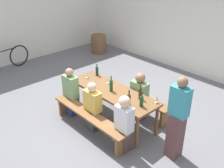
% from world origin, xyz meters
% --- Properties ---
extents(ground_plane, '(24.00, 24.00, 0.00)m').
position_xyz_m(ground_plane, '(0.00, 0.00, 0.00)').
color(ground_plane, slate).
extents(back_wall, '(14.00, 0.20, 3.20)m').
position_xyz_m(back_wall, '(0.00, 3.66, 1.60)').
color(back_wall, silver).
rests_on(back_wall, ground).
extents(side_wall, '(0.20, 7.72, 3.20)m').
position_xyz_m(side_wall, '(-4.82, 0.00, 1.60)').
color(side_wall, silver).
rests_on(side_wall, ground).
extents(tasting_table, '(2.17, 0.70, 0.75)m').
position_xyz_m(tasting_table, '(0.00, 0.00, 0.67)').
color(tasting_table, brown).
rests_on(tasting_table, ground).
extents(bench_near, '(2.07, 0.30, 0.45)m').
position_xyz_m(bench_near, '(0.00, -0.65, 0.36)').
color(bench_near, brown).
rests_on(bench_near, ground).
extents(bench_far, '(2.07, 0.30, 0.45)m').
position_xyz_m(bench_far, '(0.00, 0.65, 0.36)').
color(bench_far, brown).
rests_on(bench_far, ground).
extents(wine_bottle_0, '(0.07, 0.07, 0.32)m').
position_xyz_m(wine_bottle_0, '(0.64, 0.17, 0.88)').
color(wine_bottle_0, '#332814').
rests_on(wine_bottle_0, tasting_table).
extents(wine_bottle_1, '(0.07, 0.07, 0.35)m').
position_xyz_m(wine_bottle_1, '(0.01, -0.03, 0.88)').
color(wine_bottle_1, '#194723').
rests_on(wine_bottle_1, tasting_table).
extents(wine_bottle_2, '(0.07, 0.07, 0.29)m').
position_xyz_m(wine_bottle_2, '(-0.80, 0.25, 0.86)').
color(wine_bottle_2, '#143319').
rests_on(wine_bottle_2, tasting_table).
extents(wine_bottle_3, '(0.07, 0.07, 0.33)m').
position_xyz_m(wine_bottle_3, '(0.67, -0.19, 0.87)').
color(wine_bottle_3, '#332814').
rests_on(wine_bottle_3, tasting_table).
extents(wine_bottle_4, '(0.07, 0.07, 0.31)m').
position_xyz_m(wine_bottle_4, '(0.85, -0.03, 0.86)').
color(wine_bottle_4, '#194723').
rests_on(wine_bottle_4, tasting_table).
extents(wine_glass_0, '(0.06, 0.06, 0.16)m').
position_xyz_m(wine_glass_0, '(0.96, 0.29, 0.86)').
color(wine_glass_0, silver).
rests_on(wine_glass_0, tasting_table).
extents(wine_glass_1, '(0.07, 0.07, 0.18)m').
position_xyz_m(wine_glass_1, '(-0.32, 0.17, 0.88)').
color(wine_glass_1, silver).
rests_on(wine_glass_1, tasting_table).
extents(wine_glass_2, '(0.07, 0.07, 0.16)m').
position_xyz_m(wine_glass_2, '(-0.86, -0.01, 0.86)').
color(wine_glass_2, silver).
rests_on(wine_glass_2, tasting_table).
extents(seated_guest_near_0, '(0.37, 0.24, 1.14)m').
position_xyz_m(seated_guest_near_0, '(-0.82, -0.50, 0.54)').
color(seated_guest_near_0, navy).
rests_on(seated_guest_near_0, ground).
extents(seated_guest_near_1, '(0.39, 0.24, 1.08)m').
position_xyz_m(seated_guest_near_1, '(-0.05, -0.50, 0.51)').
color(seated_guest_near_1, '#373C37').
rests_on(seated_guest_near_1, ground).
extents(seated_guest_near_2, '(0.33, 0.24, 1.16)m').
position_xyz_m(seated_guest_near_2, '(0.86, -0.50, 0.56)').
color(seated_guest_near_2, '#4C3734').
rests_on(seated_guest_near_2, ground).
extents(seated_guest_far_0, '(0.39, 0.24, 1.11)m').
position_xyz_m(seated_guest_far_0, '(0.34, 0.50, 0.53)').
color(seated_guest_far_0, '#522D55').
rests_on(seated_guest_far_0, ground).
extents(standing_host, '(0.32, 0.24, 1.60)m').
position_xyz_m(standing_host, '(1.60, 0.06, 0.78)').
color(standing_host, brown).
rests_on(standing_host, ground).
extents(wine_barrel, '(0.59, 0.59, 0.67)m').
position_xyz_m(wine_barrel, '(-3.61, 2.66, 0.33)').
color(wine_barrel, brown).
rests_on(wine_barrel, ground).
extents(parked_bicycle_0, '(0.38, 1.74, 0.90)m').
position_xyz_m(parked_bicycle_0, '(-4.31, -0.63, 0.37)').
color(parked_bicycle_0, black).
rests_on(parked_bicycle_0, ground).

